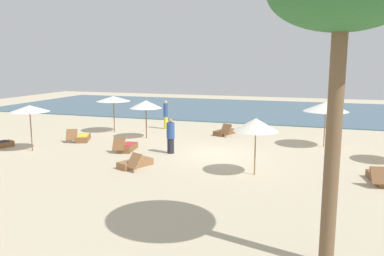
{
  "coord_description": "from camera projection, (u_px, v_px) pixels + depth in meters",
  "views": [
    {
      "loc": [
        4.6,
        -17.57,
        4.36
      ],
      "look_at": [
        -1.28,
        0.34,
        1.1
      ],
      "focal_mm": 36.84,
      "sensor_mm": 36.0,
      "label": 1
    }
  ],
  "objects": [
    {
      "name": "ground_plane",
      "position": [
        215.0,
        153.0,
        18.61
      ],
      "size": [
        60.0,
        60.0,
        0.0
      ],
      "primitive_type": "plane",
      "color": "beige"
    },
    {
      "name": "ocean_water",
      "position": [
        265.0,
        110.0,
        34.52
      ],
      "size": [
        48.0,
        16.0,
        0.06
      ],
      "primitive_type": "cube",
      "color": "#3D6075",
      "rests_on": "ground_plane"
    },
    {
      "name": "umbrella_0",
      "position": [
        113.0,
        99.0,
        23.75
      ],
      "size": [
        2.04,
        2.04,
        2.22
      ],
      "color": "brown",
      "rests_on": "ground_plane"
    },
    {
      "name": "umbrella_3",
      "position": [
        146.0,
        104.0,
        21.9
      ],
      "size": [
        1.8,
        1.8,
        2.15
      ],
      "color": "brown",
      "rests_on": "ground_plane"
    },
    {
      "name": "umbrella_4",
      "position": [
        256.0,
        125.0,
        14.85
      ],
      "size": [
        1.72,
        1.72,
        2.2
      ],
      "color": "olive",
      "rests_on": "ground_plane"
    },
    {
      "name": "umbrella_5",
      "position": [
        326.0,
        107.0,
        19.7
      ],
      "size": [
        2.23,
        2.23,
        2.3
      ],
      "color": "olive",
      "rests_on": "ground_plane"
    },
    {
      "name": "umbrella_6",
      "position": [
        30.0,
        109.0,
        18.8
      ],
      "size": [
        1.86,
        1.86,
        2.23
      ],
      "color": "brown",
      "rests_on": "ground_plane"
    },
    {
      "name": "lounger_0",
      "position": [
        380.0,
        178.0,
        14.14
      ],
      "size": [
        0.91,
        1.75,
        0.72
      ],
      "color": "brown",
      "rests_on": "ground_plane"
    },
    {
      "name": "lounger_2",
      "position": [
        135.0,
        163.0,
        16.21
      ],
      "size": [
        1.22,
        1.76,
        0.72
      ],
      "color": "olive",
      "rests_on": "ground_plane"
    },
    {
      "name": "lounger_4",
      "position": [
        82.0,
        138.0,
        21.5
      ],
      "size": [
        1.22,
        1.76,
        0.71
      ],
      "color": "brown",
      "rests_on": "ground_plane"
    },
    {
      "name": "lounger_5",
      "position": [
        225.0,
        132.0,
        23.25
      ],
      "size": [
        1.14,
        1.74,
        0.74
      ],
      "color": "brown",
      "rests_on": "ground_plane"
    },
    {
      "name": "lounger_6",
      "position": [
        127.0,
        147.0,
        19.19
      ],
      "size": [
        0.87,
        1.73,
        0.73
      ],
      "color": "brown",
      "rests_on": "ground_plane"
    },
    {
      "name": "person_0",
      "position": [
        171.0,
        136.0,
        18.53
      ],
      "size": [
        0.51,
        0.51,
        1.66
      ],
      "color": "#26262D",
      "rests_on": "ground_plane"
    },
    {
      "name": "person_1",
      "position": [
        166.0,
        114.0,
        25.09
      ],
      "size": [
        0.31,
        0.31,
        1.83
      ],
      "color": "yellow",
      "rests_on": "ground_plane"
    }
  ]
}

